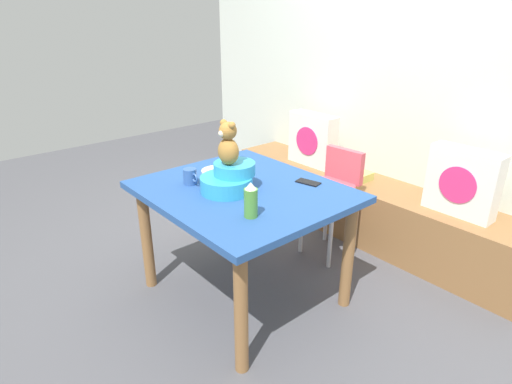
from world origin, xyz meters
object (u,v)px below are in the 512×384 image
(book_stack, at_px, (358,175))
(pillow_floral_left, at_px, (313,140))
(dining_table, at_px, (243,205))
(coffee_mug, at_px, (190,176))
(cell_phone, at_px, (308,182))
(infant_seat_teal, at_px, (229,179))
(pillow_floral_right, at_px, (463,182))
(dinner_plate_near, at_px, (217,171))
(teddy_bear, at_px, (228,144))
(highchair, at_px, (332,189))
(ketchup_bottle, at_px, (251,201))

(book_stack, bearing_deg, pillow_floral_left, -177.53)
(dining_table, relative_size, coffee_mug, 9.59)
(coffee_mug, xyz_separation_m, cell_phone, (0.45, 0.55, -0.04))
(book_stack, bearing_deg, dining_table, -85.83)
(pillow_floral_left, distance_m, infant_seat_teal, 1.42)
(cell_phone, bearing_deg, book_stack, 3.85)
(pillow_floral_right, distance_m, dinner_plate_near, 1.58)
(pillow_floral_right, relative_size, teddy_bear, 1.76)
(teddy_bear, xyz_separation_m, dinner_plate_near, (-0.30, 0.13, -0.27))
(pillow_floral_right, bearing_deg, cell_phone, -121.49)
(teddy_bear, bearing_deg, infant_seat_teal, 90.00)
(pillow_floral_right, relative_size, dinner_plate_near, 2.20)
(teddy_bear, relative_size, cell_phone, 1.74)
(dining_table, height_order, coffee_mug, coffee_mug)
(pillow_floral_left, bearing_deg, highchair, -35.61)
(pillow_floral_left, xyz_separation_m, coffee_mug, (0.32, -1.42, 0.11))
(cell_phone, bearing_deg, dining_table, 138.53)
(pillow_floral_right, height_order, book_stack, pillow_floral_right)
(pillow_floral_left, height_order, highchair, pillow_floral_left)
(dining_table, bearing_deg, teddy_bear, -109.39)
(dining_table, bearing_deg, dinner_plate_near, 171.45)
(teddy_bear, xyz_separation_m, ketchup_bottle, (0.34, -0.12, -0.19))
(coffee_mug, bearing_deg, book_stack, 83.39)
(pillow_floral_left, xyz_separation_m, book_stack, (0.48, 0.02, -0.19))
(pillow_floral_right, relative_size, highchair, 0.56)
(pillow_floral_right, bearing_deg, book_stack, 178.53)
(teddy_bear, bearing_deg, pillow_floral_right, 60.09)
(highchair, bearing_deg, infant_seat_teal, -92.11)
(book_stack, bearing_deg, teddy_bear, -87.27)
(highchair, relative_size, infant_seat_teal, 2.39)
(ketchup_bottle, height_order, dinner_plate_near, ketchup_bottle)
(highchair, distance_m, coffee_mug, 1.07)
(book_stack, distance_m, infant_seat_teal, 1.37)
(infant_seat_teal, height_order, ketchup_bottle, ketchup_bottle)
(teddy_bear, bearing_deg, ketchup_bottle, -19.83)
(pillow_floral_left, relative_size, ketchup_bottle, 2.38)
(pillow_floral_left, bearing_deg, ketchup_bottle, -58.14)
(dining_table, height_order, infant_seat_teal, infant_seat_teal)
(pillow_floral_right, bearing_deg, pillow_floral_left, 180.00)
(teddy_bear, distance_m, dinner_plate_near, 0.42)
(dinner_plate_near, bearing_deg, infant_seat_teal, -23.09)
(pillow_floral_right, height_order, ketchup_bottle, ketchup_bottle)
(book_stack, xyz_separation_m, dinner_plate_near, (-0.24, -1.20, 0.25))
(teddy_bear, distance_m, ketchup_bottle, 0.41)
(pillow_floral_left, relative_size, teddy_bear, 1.76)
(book_stack, xyz_separation_m, teddy_bear, (0.06, -1.33, 0.53))
(book_stack, xyz_separation_m, highchair, (0.10, -0.44, 0.03))
(highchair, bearing_deg, cell_phone, -68.33)
(highchair, relative_size, dinner_plate_near, 3.95)
(teddy_bear, distance_m, cell_phone, 0.55)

